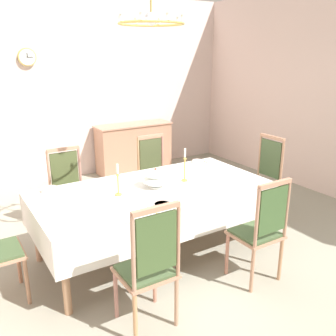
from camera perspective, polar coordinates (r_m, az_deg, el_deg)
ground at (r=4.24m, az=-1.03°, el=-13.92°), size 6.42×6.52×0.04m
back_wall at (r=6.70m, az=-16.08°, el=11.52°), size 6.42×0.08×3.14m
dining_table at (r=4.04m, az=-2.27°, el=-4.03°), size 2.51×1.22×0.78m
tablecloth at (r=4.05m, az=-2.27°, el=-4.21°), size 2.53×1.24×0.37m
chair_south_a at (r=3.04m, az=-2.95°, el=-14.72°), size 0.44×0.42×1.13m
chair_north_a at (r=4.75m, az=-14.96°, el=-3.25°), size 0.44×0.42×1.07m
chair_south_b at (r=3.72m, az=14.06°, el=-9.10°), size 0.44×0.42×1.08m
chair_north_b at (r=5.21m, az=-1.99°, el=-0.75°), size 0.44×0.42×1.08m
chair_head_east at (r=5.07m, az=14.32°, el=-1.58°), size 0.42×0.44×1.15m
soup_tureen at (r=3.99m, az=-1.91°, el=-1.53°), size 0.28×0.28×0.22m
candlestick_west at (r=3.80m, az=-7.70°, el=-2.30°), size 0.07×0.07×0.33m
candlestick_east at (r=4.17m, az=2.59°, el=0.02°), size 0.07×0.07×0.38m
bowl_near_left at (r=3.52m, az=-0.83°, el=-5.75°), size 0.19×0.19×0.04m
bowl_near_right at (r=4.92m, az=4.58°, el=1.06°), size 0.15×0.15×0.04m
bowl_far_left at (r=4.09m, az=-17.68°, el=-3.17°), size 0.18×0.18×0.04m
spoon_primary at (r=3.49m, az=-2.84°, el=-6.29°), size 0.03×0.18×0.01m
spoon_secondary at (r=5.00m, az=5.39°, el=1.14°), size 0.04×0.18×0.01m
sideboard at (r=7.03m, az=-5.25°, el=3.14°), size 1.44×0.48×0.90m
mounted_clock at (r=6.48m, az=-20.89°, el=15.66°), size 0.28×0.06×0.28m
chandelier at (r=3.77m, az=-2.61°, el=21.51°), size 0.65×0.65×0.66m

